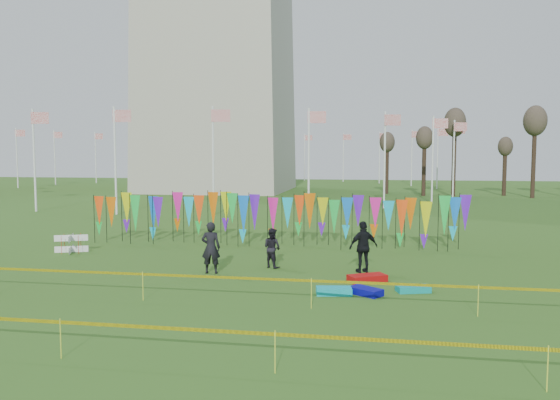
% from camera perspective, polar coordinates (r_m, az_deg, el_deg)
% --- Properties ---
extents(ground, '(160.00, 160.00, 0.00)m').
position_cam_1_polar(ground, '(19.06, -5.51, -8.82)').
color(ground, '#335818').
rests_on(ground, ground).
extents(flagpole_ring, '(57.40, 56.16, 8.00)m').
position_cam_1_polar(flagpole_ring, '(68.52, -6.30, 4.36)').
color(flagpole_ring, white).
rests_on(flagpole_ring, ground).
extents(banner_row, '(18.64, 0.64, 2.47)m').
position_cam_1_polar(banner_row, '(26.55, -0.34, -1.45)').
color(banner_row, black).
rests_on(banner_row, ground).
extents(caution_tape_near, '(26.00, 0.02, 0.90)m').
position_cam_1_polar(caution_tape_near, '(16.73, -8.43, -8.04)').
color(caution_tape_near, '#F5E405').
rests_on(caution_tape_near, ground).
extents(caution_tape_far, '(26.00, 0.02, 0.90)m').
position_cam_1_polar(caution_tape_far, '(12.40, -15.55, -12.75)').
color(caution_tape_far, '#F5E405').
rests_on(caution_tape_far, ground).
extents(box_kite, '(0.75, 0.75, 0.83)m').
position_cam_1_polar(box_kite, '(26.74, -20.98, -4.27)').
color(box_kite, red).
rests_on(box_kite, ground).
extents(person_left, '(0.78, 0.61, 1.96)m').
position_cam_1_polar(person_left, '(20.75, -7.24, -4.96)').
color(person_left, black).
rests_on(person_left, ground).
extents(person_mid, '(0.90, 0.80, 1.58)m').
position_cam_1_polar(person_mid, '(21.66, -0.84, -5.02)').
color(person_mid, black).
rests_on(person_mid, ground).
extents(person_right, '(1.32, 1.10, 1.96)m').
position_cam_1_polar(person_right, '(20.98, 8.71, -4.87)').
color(person_right, black).
rests_on(person_right, ground).
extents(kite_bag_turquoise, '(1.20, 0.73, 0.22)m').
position_cam_1_polar(kite_bag_turquoise, '(17.79, 5.65, -9.44)').
color(kite_bag_turquoise, '#0DB3C6').
rests_on(kite_bag_turquoise, ground).
extents(kite_bag_blue, '(1.17, 1.06, 0.22)m').
position_cam_1_polar(kite_bag_blue, '(17.89, 8.94, -9.40)').
color(kite_bag_blue, '#09099B').
rests_on(kite_bag_blue, ground).
extents(kite_bag_red, '(1.46, 1.19, 0.24)m').
position_cam_1_polar(kite_bag_red, '(19.66, 9.10, -8.07)').
color(kite_bag_red, '#B80C0C').
rests_on(kite_bag_red, ground).
extents(kite_bag_teal, '(1.17, 0.79, 0.20)m').
position_cam_1_polar(kite_bag_teal, '(18.54, 13.74, -9.01)').
color(kite_bag_teal, '#0B9D9E').
rests_on(kite_bag_teal, ground).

